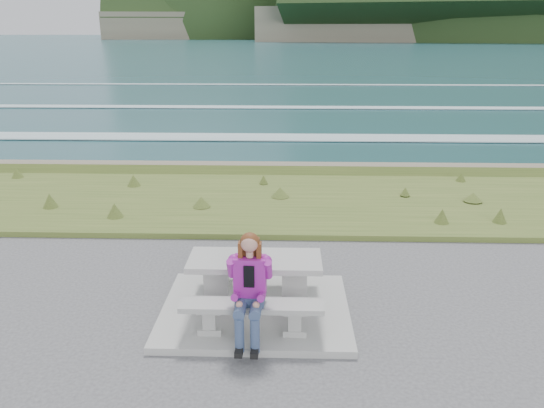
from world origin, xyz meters
The scene contains 8 objects.
concrete_slab centered at (0.00, 0.00, 0.05)m, with size 2.60×2.10×0.10m, color #A4A49F.
picnic_table centered at (0.00, 0.00, 0.68)m, with size 1.80×0.75×0.75m.
bench_landward centered at (0.00, -0.70, 0.45)m, with size 1.80×0.35×0.45m.
bench_seaward centered at (0.00, 0.70, 0.45)m, with size 1.80×0.35×0.45m.
grass_verge centered at (0.00, 5.00, 0.00)m, with size 160.00×4.50×0.22m, color #3E5720.
shore_drop centered at (0.00, 7.90, 0.00)m, with size 160.00×0.80×2.20m, color #665C4C.
ocean centered at (0.00, 25.09, -1.74)m, with size 1600.00×1600.00×0.09m.
seated_woman centered at (-0.02, -0.83, 0.61)m, with size 0.40×0.69×1.38m.
Camera 1 is at (0.44, -6.58, 3.78)m, focal length 35.00 mm.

